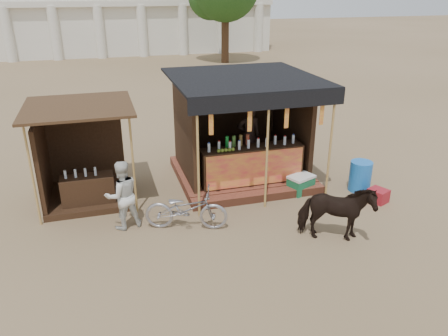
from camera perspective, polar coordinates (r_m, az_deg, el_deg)
name	(u,v)px	position (r m, az deg, el deg)	size (l,w,h in m)	color
ground	(246,248)	(8.93, 2.91, -10.38)	(120.00, 120.00, 0.00)	#846B4C
main_stall	(242,142)	(11.65, 2.40, 3.43)	(3.60, 3.61, 2.78)	brown
secondary_stall	(79,166)	(11.06, -18.43, 0.19)	(2.40, 2.40, 2.38)	#352013
cow	(336,213)	(9.15, 14.38, -5.73)	(0.67, 1.48, 1.25)	black
motorbike	(186,209)	(9.40, -4.96, -5.35)	(0.62, 1.77, 0.93)	#9B9AA3
bystander	(122,195)	(9.51, -13.16, -3.47)	(0.75, 0.58, 1.54)	silver
blue_barrel	(360,176)	(11.65, 17.37, -1.01)	(0.55, 0.55, 0.78)	blue
red_crate	(378,195)	(11.26, 19.48, -3.40)	(0.38, 0.43, 0.32)	maroon
cooler	(301,184)	(11.22, 10.00, -2.07)	(0.76, 0.65, 0.46)	#176A3F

